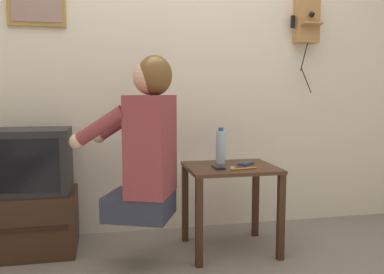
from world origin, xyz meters
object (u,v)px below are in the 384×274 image
Objects in this scene: toothbrush at (242,168)px; wall_phone_antique at (306,19)px; cell_phone_spare at (246,164)px; cell_phone_held at (218,167)px; person at (146,143)px; water_bottle at (221,147)px; television at (24,161)px.

wall_phone_antique is at bearing -61.22° from toothbrush.
cell_phone_held is at bearing -111.84° from cell_phone_spare.
person is 0.59m from water_bottle.
toothbrush is (1.31, -0.36, -0.03)m from television.
television is 0.74× the size of wall_phone_antique.
water_bottle is (0.52, 0.27, -0.07)m from person.
television is (-0.73, 0.38, -0.14)m from person.
cell_phone_spare is at bearing 22.34° from cell_phone_held.
cell_phone_held is at bearing -54.81° from person.
person is 0.50m from cell_phone_held.
toothbrush is at bearing -71.33° from cell_phone_spare.
television reaches higher than cell_phone_held.
wall_phone_antique is 1.25m from cell_phone_spare.
person is 7.43× the size of cell_phone_held.
wall_phone_antique is 6.14× the size of cell_phone_held.
cell_phone_spare is at bearing -38.39° from toothbrush.
wall_phone_antique reaches higher than person.
water_bottle is (-0.15, 0.08, 0.11)m from cell_phone_spare.
water_bottle is at bearing -39.80° from person.
toothbrush is (0.58, 0.02, -0.17)m from person.
wall_phone_antique is 1.35m from toothbrush.
wall_phone_antique is at bearing -42.13° from person.
water_bottle reaches higher than cell_phone_held.
cell_phone_held is at bearing -110.55° from water_bottle.
toothbrush is (0.13, -0.07, 0.00)m from cell_phone_held.
cell_phone_held is (0.45, 0.10, -0.17)m from person.
water_bottle is at bearing 69.98° from cell_phone_held.
toothbrush reaches higher than cell_phone_spare.
cell_phone_spare is (0.21, 0.08, 0.00)m from cell_phone_held.
person is 1.63m from wall_phone_antique.
person is 3.90× the size of water_bottle.
cell_phone_spare is at bearing -51.72° from person.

